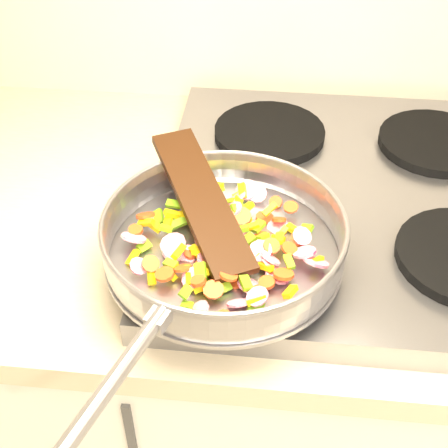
# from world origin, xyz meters

# --- Properties ---
(cooktop) EXTENTS (0.60, 0.60, 0.04)m
(cooktop) POSITION_xyz_m (-0.70, 1.67, 0.92)
(cooktop) COLOR #939399
(cooktop) RESTS_ON counter_top
(grate_fl) EXTENTS (0.19, 0.19, 0.02)m
(grate_fl) POSITION_xyz_m (-0.84, 1.52, 0.95)
(grate_fl) COLOR black
(grate_fl) RESTS_ON cooktop
(grate_bl) EXTENTS (0.19, 0.19, 0.02)m
(grate_bl) POSITION_xyz_m (-0.84, 1.81, 0.95)
(grate_bl) COLOR black
(grate_bl) RESTS_ON cooktop
(grate_br) EXTENTS (0.19, 0.19, 0.02)m
(grate_br) POSITION_xyz_m (-0.56, 1.81, 0.95)
(grate_br) COLOR black
(grate_br) RESTS_ON cooktop
(saute_pan) EXTENTS (0.36, 0.51, 0.06)m
(saute_pan) POSITION_xyz_m (-0.89, 1.48, 0.99)
(saute_pan) COLOR #9E9EA5
(saute_pan) RESTS_ON grate_fl
(vegetable_heap) EXTENTS (0.28, 0.27, 0.04)m
(vegetable_heap) POSITION_xyz_m (-0.88, 1.49, 0.98)
(vegetable_heap) COLOR #68A514
(vegetable_heap) RESTS_ON saute_pan
(wooden_spatula) EXTENTS (0.17, 0.26, 0.06)m
(wooden_spatula) POSITION_xyz_m (-0.92, 1.54, 1.01)
(wooden_spatula) COLOR black
(wooden_spatula) RESTS_ON saute_pan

